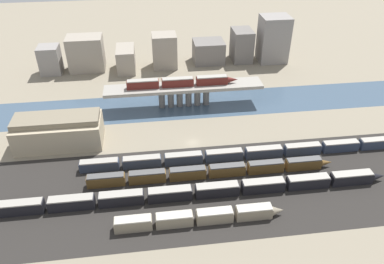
{
  "coord_description": "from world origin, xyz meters",
  "views": [
    {
      "loc": [
        -14.04,
        -107.39,
        77.63
      ],
      "look_at": [
        0.0,
        1.46,
        3.67
      ],
      "focal_mm": 35.0,
      "sensor_mm": 36.0,
      "label": 1
    }
  ],
  "objects_px": {
    "train_yard_near": "(199,217)",
    "warehouse_building": "(59,131)",
    "train_yard_far": "(211,171)",
    "train_yard_outer": "(249,153)",
    "train_on_bridge": "(182,82)",
    "train_yard_mid": "(199,191)"
  },
  "relations": [
    {
      "from": "train_yard_far",
      "to": "warehouse_building",
      "type": "distance_m",
      "value": 55.62
    },
    {
      "from": "train_on_bridge",
      "to": "train_yard_mid",
      "type": "distance_m",
      "value": 54.85
    },
    {
      "from": "train_yard_near",
      "to": "warehouse_building",
      "type": "xyz_separation_m",
      "value": [
        -43.31,
        43.02,
        3.41
      ]
    },
    {
      "from": "train_yard_far",
      "to": "train_yard_outer",
      "type": "relative_size",
      "value": 0.7
    },
    {
      "from": "train_yard_near",
      "to": "train_yard_mid",
      "type": "relative_size",
      "value": 0.4
    },
    {
      "from": "train_yard_far",
      "to": "train_yard_mid",
      "type": "bearing_deg",
      "value": -120.89
    },
    {
      "from": "train_yard_near",
      "to": "train_yard_mid",
      "type": "bearing_deg",
      "value": 82.04
    },
    {
      "from": "train_on_bridge",
      "to": "warehouse_building",
      "type": "height_order",
      "value": "train_on_bridge"
    },
    {
      "from": "train_yard_mid",
      "to": "train_on_bridge",
      "type": "bearing_deg",
      "value": 89.25
    },
    {
      "from": "train_yard_mid",
      "to": "train_yard_outer",
      "type": "xyz_separation_m",
      "value": [
        19.08,
        16.37,
        -0.14
      ]
    },
    {
      "from": "train_yard_near",
      "to": "train_yard_outer",
      "type": "height_order",
      "value": "train_yard_near"
    },
    {
      "from": "train_yard_near",
      "to": "train_yard_mid",
      "type": "height_order",
      "value": "train_yard_mid"
    },
    {
      "from": "train_yard_near",
      "to": "warehouse_building",
      "type": "distance_m",
      "value": 61.14
    },
    {
      "from": "train_on_bridge",
      "to": "train_yard_mid",
      "type": "xyz_separation_m",
      "value": [
        -0.71,
        -54.11,
        -8.96
      ]
    },
    {
      "from": "train_yard_near",
      "to": "train_yard_far",
      "type": "bearing_deg",
      "value": 70.63
    },
    {
      "from": "train_yard_outer",
      "to": "train_yard_near",
      "type": "bearing_deg",
      "value": -127.85
    },
    {
      "from": "train_yard_far",
      "to": "train_yard_near",
      "type": "bearing_deg",
      "value": -109.37
    },
    {
      "from": "train_on_bridge",
      "to": "train_yard_mid",
      "type": "relative_size",
      "value": 0.39
    },
    {
      "from": "train_yard_near",
      "to": "train_yard_outer",
      "type": "bearing_deg",
      "value": 52.15
    },
    {
      "from": "train_on_bridge",
      "to": "train_yard_near",
      "type": "height_order",
      "value": "train_on_bridge"
    },
    {
      "from": "train_yard_mid",
      "to": "train_yard_near",
      "type": "bearing_deg",
      "value": -97.96
    },
    {
      "from": "train_yard_far",
      "to": "warehouse_building",
      "type": "bearing_deg",
      "value": 153.83
    }
  ]
}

